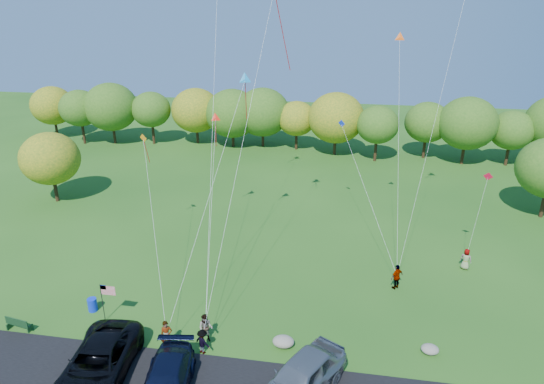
{
  "coord_description": "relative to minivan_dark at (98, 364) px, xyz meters",
  "views": [
    {
      "loc": [
        6.33,
        -21.99,
        18.94
      ],
      "look_at": [
        1.61,
        6.0,
        7.37
      ],
      "focal_mm": 32.0,
      "sensor_mm": 36.0,
      "label": 1
    }
  ],
  "objects": [
    {
      "name": "minivan_dark",
      "position": [
        0.0,
        0.0,
        0.0
      ],
      "size": [
        3.78,
        7.02,
        1.87
      ],
      "primitive_type": "imported",
      "rotation": [
        0.0,
        0.0,
        0.1
      ],
      "color": "black",
      "rests_on": "asphalt_lane"
    },
    {
      "name": "flyer_b",
      "position": [
        4.68,
        3.9,
        -0.1
      ],
      "size": [
        0.88,
        0.69,
        1.79
      ],
      "primitive_type": "imported",
      "rotation": [
        0.0,
        0.0,
        -0.02
      ],
      "color": "#4C4C59",
      "rests_on": "ground"
    },
    {
      "name": "boulder_far",
      "position": [
        17.56,
        4.97,
        -0.73
      ],
      "size": [
        1.01,
        0.85,
        0.53
      ],
      "primitive_type": "ellipsoid",
      "color": "slate",
      "rests_on": "ground"
    },
    {
      "name": "flyer_e",
      "position": [
        21.33,
        14.92,
        -0.18
      ],
      "size": [
        0.95,
        0.81,
        1.64
      ],
      "primitive_type": "imported",
      "rotation": [
        0.0,
        0.0,
        2.71
      ],
      "color": "#4C4C59",
      "rests_on": "ground"
    },
    {
      "name": "trash_barrel",
      "position": [
        -3.4,
        5.52,
        -0.56
      ],
      "size": [
        0.59,
        0.59,
        0.88
      ],
      "primitive_type": "cylinder",
      "color": "#0E2DD7",
      "rests_on": "ground"
    },
    {
      "name": "treeline",
      "position": [
        8.44,
        39.61,
        3.77
      ],
      "size": [
        73.91,
        28.05,
        8.26
      ],
      "color": "#3B2815",
      "rests_on": "ground"
    },
    {
      "name": "flyer_c",
      "position": [
        4.81,
        2.86,
        -0.23
      ],
      "size": [
        1.14,
        0.94,
        1.53
      ],
      "primitive_type": "imported",
      "rotation": [
        0.0,
        0.0,
        2.7
      ],
      "color": "#4C4C59",
      "rests_on": "ground"
    },
    {
      "name": "boulder_near",
      "position": [
        9.24,
        4.17,
        -0.68
      ],
      "size": [
        1.27,
        1.0,
        0.64
      ],
      "primitive_type": "ellipsoid",
      "color": "gray",
      "rests_on": "ground"
    },
    {
      "name": "minivan_navy",
      "position": [
        4.01,
        -0.67,
        -0.1
      ],
      "size": [
        3.15,
        6.02,
        1.66
      ],
      "primitive_type": "imported",
      "rotation": [
        0.0,
        0.0,
        0.15
      ],
      "color": "black",
      "rests_on": "asphalt_lane"
    },
    {
      "name": "flyer_a",
      "position": [
        2.68,
        2.86,
        -0.07
      ],
      "size": [
        0.79,
        0.66,
        1.85
      ],
      "primitive_type": "imported",
      "rotation": [
        0.0,
        0.0,
        0.39
      ],
      "color": "#4C4C59",
      "rests_on": "ground"
    },
    {
      "name": "minivan_silver",
      "position": [
        10.66,
        0.74,
        0.06
      ],
      "size": [
        4.94,
        6.28,
        2.0
      ],
      "primitive_type": "imported",
      "rotation": [
        0.0,
        0.0,
        -0.51
      ],
      "color": "gray",
      "rests_on": "asphalt_lane"
    },
    {
      "name": "flag_assembly",
      "position": [
        -1.82,
        4.66,
        1.0
      ],
      "size": [
        0.98,
        0.64,
        2.65
      ],
      "color": "black",
      "rests_on": "ground"
    },
    {
      "name": "kites_aloft",
      "position": [
        8.39,
        16.55,
        16.43
      ],
      "size": [
        25.77,
        8.13,
        19.45
      ],
      "color": "red",
      "rests_on": "ground"
    },
    {
      "name": "park_bench",
      "position": [
        -6.8,
        2.87,
        -0.5
      ],
      "size": [
        1.67,
        0.55,
        0.93
      ],
      "rotation": [
        0.0,
        0.0,
        -0.17
      ],
      "color": "#133619",
      "rests_on": "ground"
    },
    {
      "name": "ground",
      "position": [
        6.04,
        3.66,
        -1.0
      ],
      "size": [
        140.0,
        140.0,
        0.0
      ],
      "primitive_type": "plane",
      "color": "#225017",
      "rests_on": "ground"
    },
    {
      "name": "flyer_d",
      "position": [
        16.1,
        11.42,
        -0.07
      ],
      "size": [
        1.1,
        1.07,
        1.85
      ],
      "primitive_type": "imported",
      "rotation": [
        0.0,
        0.0,
        3.9
      ],
      "color": "#4C4C59",
      "rests_on": "ground"
    }
  ]
}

